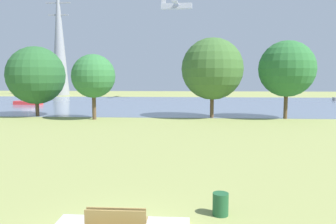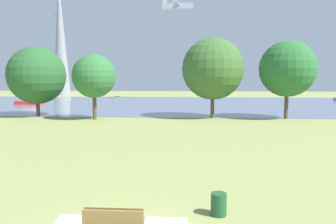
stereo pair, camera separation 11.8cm
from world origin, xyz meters
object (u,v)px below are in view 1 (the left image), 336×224
Objects in this scene: litter_bin at (221,204)px; tree_mid_shore at (287,69)px; tree_west_far at (212,69)px; sailboat_red at (28,102)px; tree_east_near at (93,76)px; light_aircraft at (176,6)px; bench_facing_water at (118,222)px; tree_east_far at (36,75)px; electricity_pylon at (59,38)px.

tree_mid_shore is at bearing 70.33° from litter_bin.
tree_west_far is 1.05× the size of tree_mid_shore.
tree_mid_shore is (39.11, -17.19, 5.28)m from sailboat_red.
tree_west_far reaches higher than litter_bin.
light_aircraft reaches higher than tree_east_near.
tree_east_far is (-16.51, 30.49, 4.54)m from bench_facing_water.
tree_west_far is (4.85, 30.20, 5.29)m from bench_facing_water.
bench_facing_water is at bearing -150.82° from litter_bin.
litter_bin is 30.24m from tree_mid_shore.
litter_bin is 0.11× the size of tree_east_near.
electricity_pylon reaches higher than sailboat_red.
tree_east_far is at bearing 118.44° from bench_facing_water.
tree_mid_shore is (21.94, 2.04, 0.84)m from tree_east_near.
bench_facing_water is 64.94m from light_aircraft.
tree_mid_shore reaches higher than sailboat_red.
tree_east_far reaches higher than tree_east_near.
tree_mid_shore is at bearing -23.73° from sailboat_red.
litter_bin is 0.09× the size of tree_west_far.
tree_east_far is at bearing 178.80° from tree_mid_shore.
bench_facing_water is 33.12m from tree_mid_shore.
light_aircraft reaches higher than tree_mid_shore.
litter_bin is 28.91m from tree_west_far.
tree_east_near is at bearing -103.15° from light_aircraft.
tree_east_far is at bearing 179.23° from tree_west_far.
light_aircraft reaches higher than tree_east_far.
tree_mid_shore is 64.96m from electricity_pylon.
bench_facing_water is 3.77m from litter_bin.
sailboat_red is at bearing 151.19° from tree_west_far.
tree_east_near is 22.05m from tree_mid_shore.
sailboat_red is at bearing -149.12° from light_aircraft.
light_aircraft is at bearing 90.57° from bench_facing_water.
tree_east_near is 13.71m from tree_west_far.
bench_facing_water is at bearing -67.73° from electricity_pylon.
tree_east_near is 0.25× the size of electricity_pylon.
bench_facing_water is at bearing -61.26° from sailboat_red.
tree_east_near is 38.09m from light_aircraft.
sailboat_red is 0.24× the size of electricity_pylon.
tree_west_far reaches higher than tree_mid_shore.
electricity_pylon is at bearing 107.83° from tree_east_far.
bench_facing_water is at bearing -99.12° from tree_west_far.
electricity_pylon reaches higher than litter_bin.
tree_mid_shore is (13.31, 29.86, 5.27)m from bench_facing_water.
tree_west_far is at bearing -80.27° from light_aircraft.
tree_east_near is (17.17, -19.23, 4.44)m from sailboat_red.
bench_facing_water is at bearing -114.02° from tree_mid_shore.
tree_west_far reaches higher than bench_facing_water.
tree_east_near is at bearing 107.23° from bench_facing_water.
sailboat_red is at bearing 118.74° from bench_facing_water.
tree_east_near is at bearing -48.24° from sailboat_red.
litter_bin is at bearing -65.37° from tree_east_near.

